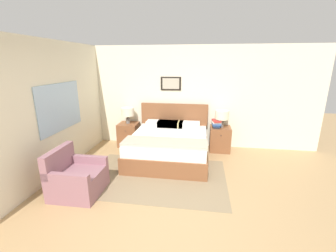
{
  "coord_description": "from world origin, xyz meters",
  "views": [
    {
      "loc": [
        0.53,
        -2.62,
        2.19
      ],
      "look_at": [
        -0.14,
        1.76,
        0.92
      ],
      "focal_mm": 24.0,
      "sensor_mm": 36.0,
      "label": 1
    }
  ],
  "objects_px": {
    "bed": "(169,145)",
    "nightstand_near_window": "(129,134)",
    "nightstand_by_door": "(220,139)",
    "table_lamp_near_window": "(128,112)",
    "table_lamp_by_door": "(222,115)",
    "armchair": "(76,178)"
  },
  "relations": [
    {
      "from": "table_lamp_near_window",
      "to": "table_lamp_by_door",
      "type": "bearing_deg",
      "value": 0.0
    },
    {
      "from": "bed",
      "to": "armchair",
      "type": "bearing_deg",
      "value": -129.18
    },
    {
      "from": "bed",
      "to": "nightstand_by_door",
      "type": "distance_m",
      "value": 1.38
    },
    {
      "from": "bed",
      "to": "nightstand_by_door",
      "type": "height_order",
      "value": "bed"
    },
    {
      "from": "bed",
      "to": "armchair",
      "type": "relative_size",
      "value": 2.4
    },
    {
      "from": "nightstand_near_window",
      "to": "table_lamp_near_window",
      "type": "distance_m",
      "value": 0.61
    },
    {
      "from": "armchair",
      "to": "table_lamp_by_door",
      "type": "relative_size",
      "value": 1.88
    },
    {
      "from": "nightstand_near_window",
      "to": "table_lamp_near_window",
      "type": "height_order",
      "value": "table_lamp_near_window"
    },
    {
      "from": "nightstand_by_door",
      "to": "table_lamp_by_door",
      "type": "bearing_deg",
      "value": 29.83
    },
    {
      "from": "armchair",
      "to": "nightstand_near_window",
      "type": "height_order",
      "value": "armchair"
    },
    {
      "from": "bed",
      "to": "nightstand_near_window",
      "type": "height_order",
      "value": "bed"
    },
    {
      "from": "nightstand_near_window",
      "to": "table_lamp_near_window",
      "type": "xyz_separation_m",
      "value": [
        -0.0,
        0.01,
        0.61
      ]
    },
    {
      "from": "table_lamp_near_window",
      "to": "table_lamp_by_door",
      "type": "relative_size",
      "value": 1.0
    },
    {
      "from": "nightstand_near_window",
      "to": "nightstand_by_door",
      "type": "distance_m",
      "value": 2.4
    },
    {
      "from": "nightstand_near_window",
      "to": "table_lamp_by_door",
      "type": "height_order",
      "value": "table_lamp_by_door"
    },
    {
      "from": "bed",
      "to": "table_lamp_near_window",
      "type": "height_order",
      "value": "bed"
    },
    {
      "from": "bed",
      "to": "nightstand_near_window",
      "type": "distance_m",
      "value": 1.38
    },
    {
      "from": "armchair",
      "to": "nightstand_near_window",
      "type": "xyz_separation_m",
      "value": [
        0.16,
        2.35,
        0.04
      ]
    },
    {
      "from": "armchair",
      "to": "table_lamp_by_door",
      "type": "bearing_deg",
      "value": 131.87
    },
    {
      "from": "armchair",
      "to": "table_lamp_by_door",
      "type": "distance_m",
      "value": 3.55
    },
    {
      "from": "table_lamp_near_window",
      "to": "nightstand_by_door",
      "type": "bearing_deg",
      "value": -0.17
    },
    {
      "from": "bed",
      "to": "nightstand_near_window",
      "type": "relative_size",
      "value": 3.1
    }
  ]
}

